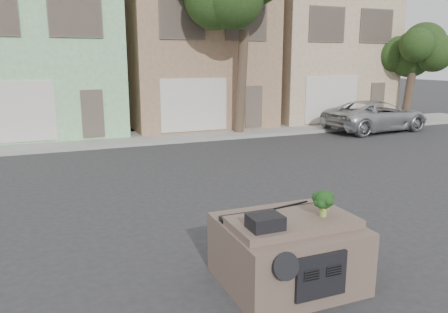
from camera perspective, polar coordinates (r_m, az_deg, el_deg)
ground_plane at (r=9.78m, az=-0.84°, el=-8.22°), size 120.00×120.00×0.00m
sidewalk at (r=19.61m, az=-12.09°, el=2.29°), size 40.00×3.00×0.15m
townhouse_mint at (r=23.03m, az=-23.18°, el=12.32°), size 7.20×8.20×7.55m
townhouse_tan at (r=24.16m, az=-4.66°, el=13.22°), size 7.20×8.20×7.55m
townhouse_beige at (r=27.38m, az=10.88°, el=12.96°), size 7.20×8.20×7.55m
silver_pickup at (r=23.00m, az=19.10°, el=3.17°), size 5.64×2.98×1.51m
tree_near at (r=20.14m, az=2.33°, el=14.75°), size 4.40×4.00×8.50m
tree_far at (r=25.91m, az=23.23°, el=10.51°), size 3.20×3.00×6.00m
car_dashboard at (r=7.07m, az=8.22°, el=-11.88°), size 2.00×1.80×1.12m
instrument_hump at (r=6.27m, az=5.41°, el=-8.51°), size 0.48×0.38×0.20m
wiper_arm at (r=7.30m, az=8.77°, el=-6.28°), size 0.69×0.15×0.02m
broccoli at (r=6.85m, az=12.88°, el=-5.97°), size 0.38×0.38×0.42m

